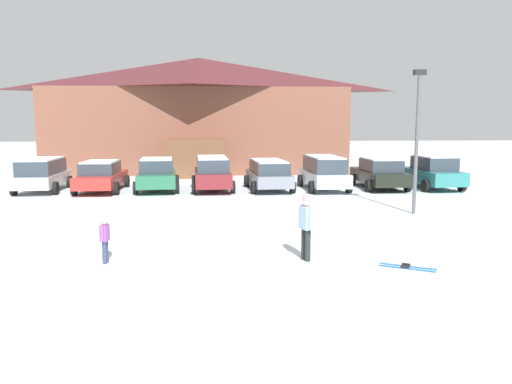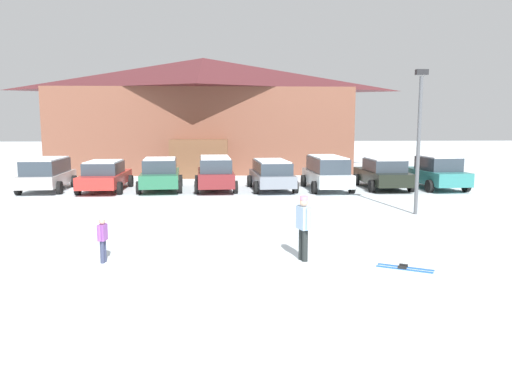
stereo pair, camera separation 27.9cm
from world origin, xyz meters
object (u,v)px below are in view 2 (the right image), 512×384
object	(u,v)px
skier_child_in_purple_jacket	(103,237)
pair_of_skis	(404,268)
skier_adult_in_blue_parka	(303,224)
parked_white_suv	(327,172)
parked_black_sedan	(383,173)
parked_teal_hatchback	(436,172)
ski_lodge	(204,114)
lamp_post	(419,134)
parked_green_coupe	(160,174)
parked_grey_wagon	(272,174)
parked_maroon_van	(215,172)
parked_red_sedan	(105,175)
parked_silver_wagon	(47,173)

from	to	relation	value
skier_child_in_purple_jacket	pair_of_skis	xyz separation A→B (m)	(7.41, -0.90, -0.64)
skier_adult_in_blue_parka	parked_white_suv	bearing A→B (deg)	76.68
parked_black_sedan	parked_teal_hatchback	world-z (taller)	parked_teal_hatchback
ski_lodge	lamp_post	world-z (taller)	ski_lodge
skier_child_in_purple_jacket	skier_adult_in_blue_parka	xyz separation A→B (m)	(5.06, -0.06, 0.28)
lamp_post	skier_adult_in_blue_parka	bearing A→B (deg)	-130.20
skier_adult_in_blue_parka	pair_of_skis	bearing A→B (deg)	-19.67
parked_black_sedan	parked_teal_hatchback	xyz separation A→B (m)	(2.78, -0.21, 0.05)
parked_green_coupe	pair_of_skis	distance (m)	16.33
parked_white_suv	ski_lodge	bearing A→B (deg)	120.33
ski_lodge	skier_child_in_purple_jacket	distance (m)	25.23
parked_teal_hatchback	lamp_post	bearing A→B (deg)	-117.75
parked_white_suv	lamp_post	world-z (taller)	lamp_post
parked_teal_hatchback	parked_black_sedan	bearing A→B (deg)	175.58
parked_grey_wagon	parked_teal_hatchback	distance (m)	8.70
ski_lodge	parked_maroon_van	bearing A→B (deg)	-84.30
parked_red_sedan	parked_grey_wagon	world-z (taller)	parked_grey_wagon
parked_silver_wagon	parked_teal_hatchback	size ratio (longest dim) A/B	1.02
ski_lodge	parked_maroon_van	size ratio (longest dim) A/B	4.55
parked_red_sedan	parked_black_sedan	world-z (taller)	parked_black_sedan
parked_red_sedan	parked_white_suv	size ratio (longest dim) A/B	1.02
ski_lodge	parked_silver_wagon	size ratio (longest dim) A/B	4.71
parked_red_sedan	skier_child_in_purple_jacket	xyz separation A→B (m)	(3.23, -13.28, -0.14)
parked_green_coupe	parked_grey_wagon	xyz separation A→B (m)	(5.74, -0.24, 0.01)
parked_maroon_van	skier_child_in_purple_jacket	distance (m)	13.53
parked_red_sedan	parked_silver_wagon	bearing A→B (deg)	177.12
parked_maroon_van	skier_child_in_purple_jacket	world-z (taller)	parked_maroon_van
ski_lodge	pair_of_skis	xyz separation A→B (m)	(6.18, -25.86, -4.08)
parked_green_coupe	parked_black_sedan	size ratio (longest dim) A/B	1.00
ski_lodge	parked_maroon_van	xyz separation A→B (m)	(1.16, -11.65, -3.17)
parked_green_coupe	skier_child_in_purple_jacket	xyz separation A→B (m)	(0.43, -13.40, -0.19)
parked_silver_wagon	skier_adult_in_blue_parka	world-z (taller)	parked_silver_wagon
parked_grey_wagon	parked_silver_wagon	bearing A→B (deg)	178.67
ski_lodge	parked_red_sedan	world-z (taller)	ski_lodge
parked_maroon_van	parked_white_suv	distance (m)	5.79
ski_lodge	parked_green_coupe	size ratio (longest dim) A/B	4.50
parked_maroon_van	parked_white_suv	bearing A→B (deg)	-2.16
parked_maroon_van	pair_of_skis	xyz separation A→B (m)	(5.02, -14.21, -0.91)
pair_of_skis	ski_lodge	bearing A→B (deg)	103.44
parked_maroon_van	parked_black_sedan	xyz separation A→B (m)	(8.83, 0.09, -0.11)
skier_child_in_purple_jacket	lamp_post	distance (m)	12.22
parked_red_sedan	skier_child_in_purple_jacket	distance (m)	13.67
parked_grey_wagon	parked_white_suv	distance (m)	2.87
parked_grey_wagon	skier_child_in_purple_jacket	xyz separation A→B (m)	(-5.31, -13.17, -0.19)
parked_red_sedan	pair_of_skis	world-z (taller)	parked_red_sedan
skier_child_in_purple_jacket	parked_green_coupe	bearing A→B (deg)	91.84
parked_black_sedan	lamp_post	distance (m)	7.67
skier_adult_in_blue_parka	lamp_post	world-z (taller)	lamp_post
ski_lodge	parked_teal_hatchback	bearing A→B (deg)	-42.67
parked_white_suv	skier_child_in_purple_jacket	size ratio (longest dim) A/B	4.01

